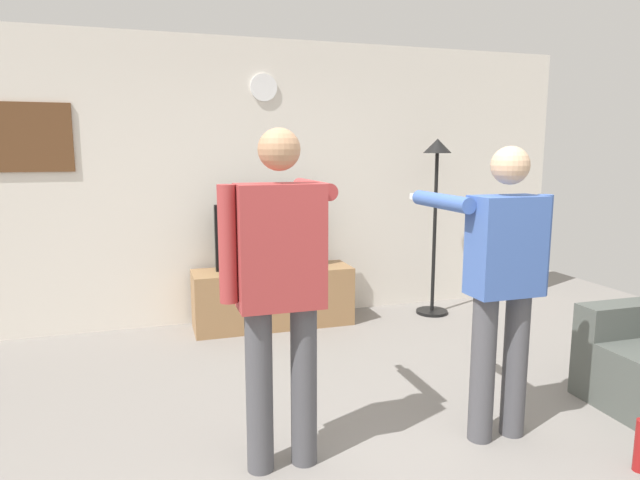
% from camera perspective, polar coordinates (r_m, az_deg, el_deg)
% --- Properties ---
extents(ground_plane, '(8.40, 8.40, 0.00)m').
position_cam_1_polar(ground_plane, '(3.12, 7.43, -23.03)').
color(ground_plane, gray).
extents(back_wall, '(6.40, 0.10, 2.70)m').
position_cam_1_polar(back_wall, '(5.46, -5.46, 5.97)').
color(back_wall, silver).
rests_on(back_wall, ground_plane).
extents(tv_stand, '(1.49, 0.48, 0.56)m').
position_cam_1_polar(tv_stand, '(5.29, -4.86, -5.93)').
color(tv_stand, '#997047').
rests_on(tv_stand, ground_plane).
extents(television, '(1.05, 0.07, 0.62)m').
position_cam_1_polar(television, '(5.21, -5.06, 0.43)').
color(television, black).
rests_on(television, tv_stand).
extents(wall_clock, '(0.26, 0.03, 0.26)m').
position_cam_1_polar(wall_clock, '(5.42, -5.86, 15.43)').
color(wall_clock, white).
extents(framed_picture, '(0.75, 0.04, 0.59)m').
position_cam_1_polar(framed_picture, '(5.36, -28.23, 9.34)').
color(framed_picture, brown).
extents(floor_lamp, '(0.32, 0.32, 1.77)m').
position_cam_1_polar(floor_lamp, '(5.62, 11.91, 5.07)').
color(floor_lamp, black).
rests_on(floor_lamp, ground_plane).
extents(person_standing_nearer_lamp, '(0.61, 0.78, 1.77)m').
position_cam_1_polar(person_standing_nearer_lamp, '(2.81, -4.15, -4.16)').
color(person_standing_nearer_lamp, '#4C4C51').
rests_on(person_standing_nearer_lamp, ground_plane).
extents(person_standing_nearer_couch, '(0.58, 0.78, 1.69)m').
position_cam_1_polar(person_standing_nearer_couch, '(3.28, 18.34, -3.72)').
color(person_standing_nearer_couch, '#4C4C51').
rests_on(person_standing_nearer_couch, ground_plane).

